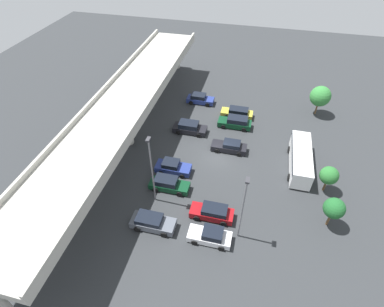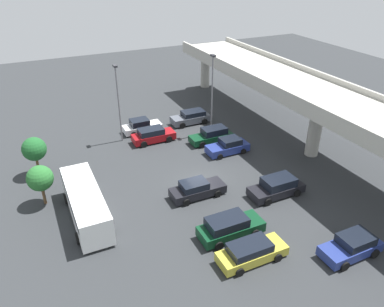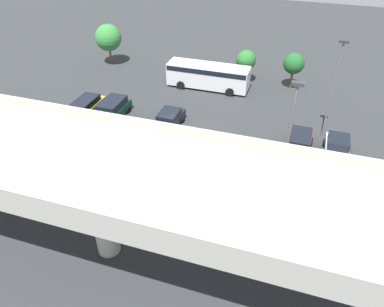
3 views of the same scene
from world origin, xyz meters
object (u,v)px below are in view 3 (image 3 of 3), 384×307
at_px(parked_car_5, 105,154).
at_px(tree_front_right, 108,38).
at_px(tree_front_left, 294,64).
at_px(shuttle_bus, 208,75).
at_px(parked_car_2, 251,182).
at_px(parked_car_7, 85,107).
at_px(lamp_post_near_aisle, 288,141).
at_px(parked_car_1, 299,144).
at_px(parked_car_6, 112,110).
at_px(parked_car_4, 168,121).
at_px(tree_front_centre, 246,60).
at_px(parked_car_3, 210,177).
at_px(lamp_post_mid_lot, 334,84).
at_px(parked_car_9, 333,199).
at_px(parked_car_0, 337,149).
at_px(parked_car_8, 16,138).

distance_m(parked_car_5, tree_front_right, 20.46).
bearing_deg(tree_front_left, shuttle_bus, 18.26).
bearing_deg(parked_car_2, parked_car_7, 70.51).
bearing_deg(lamp_post_near_aisle, tree_front_right, -39.84).
relative_size(parked_car_1, parked_car_7, 0.96).
bearing_deg(parked_car_6, tree_front_right, -151.43).
bearing_deg(lamp_post_near_aisle, parked_car_4, -33.39).
height_order(parked_car_2, parked_car_4, parked_car_2).
xyz_separation_m(parked_car_6, tree_front_centre, (-9.99, -11.78, 1.63)).
bearing_deg(tree_front_right, tree_front_centre, 179.93).
xyz_separation_m(parked_car_3, shuttle_bus, (4.58, -15.34, 0.78)).
height_order(shuttle_bus, tree_front_left, tree_front_left).
relative_size(parked_car_2, parked_car_4, 0.99).
relative_size(parked_car_3, lamp_post_mid_lot, 0.52).
xyz_separation_m(parked_car_2, lamp_post_mid_lot, (-4.49, -8.79, 4.12)).
distance_m(parked_car_9, lamp_post_mid_lot, 9.83).
xyz_separation_m(parked_car_1, lamp_post_near_aisle, (0.80, 6.74, 4.43)).
bearing_deg(lamp_post_near_aisle, parked_car_0, -117.37).
distance_m(parked_car_2, parked_car_3, 2.93).
height_order(parked_car_2, lamp_post_near_aisle, lamp_post_near_aisle).
xyz_separation_m(shuttle_bus, lamp_post_near_aisle, (-9.47, 15.96, 3.70)).
xyz_separation_m(parked_car_8, tree_front_right, (1.18, -18.35, 2.41)).
distance_m(parked_car_3, parked_car_6, 12.86).
height_order(parked_car_5, shuttle_bus, shuttle_bus).
xyz_separation_m(parked_car_4, parked_car_5, (2.73, 6.25, 0.09)).
relative_size(parked_car_3, parked_car_4, 0.93).
relative_size(parked_car_2, lamp_post_near_aisle, 0.52).
distance_m(shuttle_bus, tree_front_centre, 4.48).
distance_m(parked_car_8, tree_front_left, 27.32).
xyz_separation_m(parked_car_9, tree_front_left, (4.64, -17.83, 1.93)).
bearing_deg(tree_front_centre, parked_car_6, 49.70).
distance_m(parked_car_8, shuttle_bus, 19.56).
distance_m(lamp_post_near_aisle, tree_front_centre, 19.91).
relative_size(parked_car_3, shuttle_bus, 0.51).
bearing_deg(shuttle_bus, parked_car_4, 83.35).
relative_size(parked_car_4, parked_car_5, 0.98).
distance_m(parked_car_3, parked_car_8, 16.42).
bearing_deg(parked_car_1, tree_front_right, -117.30).
relative_size(shuttle_bus, tree_front_centre, 2.44).
distance_m(parked_car_1, parked_car_6, 16.88).
distance_m(parked_car_9, shuttle_bus, 19.91).
relative_size(parked_car_0, parked_car_4, 0.92).
bearing_deg(parked_car_2, tree_front_centre, 13.00).
distance_m(parked_car_1, parked_car_7, 19.62).
bearing_deg(tree_front_centre, parked_car_7, 42.95).
bearing_deg(parked_car_9, parked_car_8, 91.08).
distance_m(lamp_post_mid_lot, tree_front_left, 9.93).
distance_m(lamp_post_near_aisle, lamp_post_mid_lot, 10.06).
relative_size(parked_car_8, parked_car_9, 0.94).
distance_m(parked_car_2, parked_car_7, 17.86).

